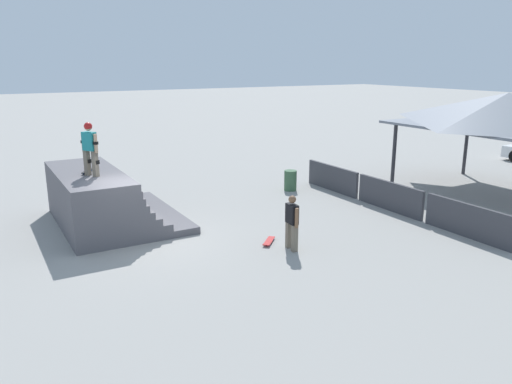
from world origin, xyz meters
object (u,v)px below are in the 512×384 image
skateboard_on_ground (269,241)px  trash_bin (290,180)px  skateboard_on_deck (87,171)px  bystander_walking (292,220)px  skater_on_deck (90,145)px

skateboard_on_ground → trash_bin: size_ratio=0.86×
skateboard_on_deck → trash_bin: 8.49m
bystander_walking → skateboard_on_ground: bearing=26.5°
trash_bin → bystander_walking: bearing=-33.4°
skater_on_deck → skateboard_on_ground: skater_on_deck is taller
skateboard_on_deck → trash_bin: bearing=118.4°
skater_on_deck → bystander_walking: 6.58m
bystander_walking → skateboard_on_deck: bearing=47.6°
skater_on_deck → skateboard_on_ground: size_ratio=2.28×
skateboard_on_deck → bystander_walking: bearing=65.7°
skateboard_on_ground → bystander_walking: bearing=65.8°
skater_on_deck → skateboard_on_deck: 1.04m
skater_on_deck → trash_bin: size_ratio=1.95×
skater_on_deck → bystander_walking: (4.40, 4.51, -1.88)m
skater_on_deck → bystander_walking: skater_on_deck is taller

